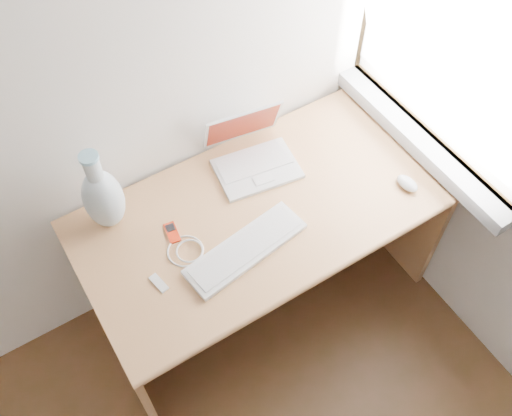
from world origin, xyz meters
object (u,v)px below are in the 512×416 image
laptop (251,155)px  vase (103,197)px  desk (253,222)px  external_keyboard (246,248)px

laptop → vase: (-0.58, 0.03, 0.10)m
desk → vase: 0.64m
laptop → vase: bearing=-174.8°
vase → desk: bearing=-16.7°
desk → external_keyboard: (-0.16, -0.21, 0.22)m
desk → laptop: (0.07, 0.12, 0.26)m
desk → laptop: laptop is taller
desk → external_keyboard: size_ratio=2.95×
desk → external_keyboard: 0.35m
laptop → vase: size_ratio=0.94×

